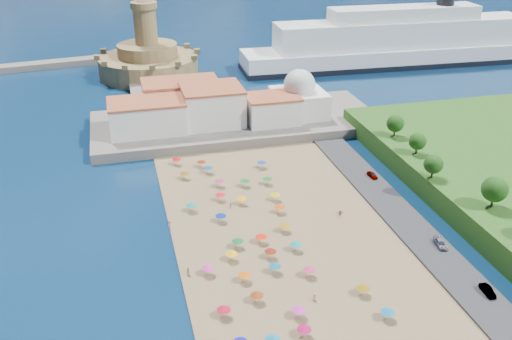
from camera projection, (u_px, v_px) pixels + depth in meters
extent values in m
plane|color=#071938|center=(268.00, 259.00, 116.15)|extent=(700.00, 700.00, 0.00)
cube|color=#59544C|center=(237.00, 123.00, 181.34)|extent=(90.00, 36.00, 3.00)
cube|color=#59544C|center=(156.00, 95.00, 207.02)|extent=(18.00, 70.00, 2.40)
cube|color=silver|center=(147.00, 117.00, 168.94)|extent=(22.00, 14.00, 9.00)
cube|color=silver|center=(212.00, 106.00, 174.75)|extent=(18.00, 16.00, 11.00)
cube|color=silver|center=(272.00, 110.00, 175.96)|extent=(16.00, 12.00, 8.00)
cube|color=silver|center=(181.00, 97.00, 183.62)|extent=(24.00, 14.00, 10.00)
cube|color=silver|center=(299.00, 103.00, 181.70)|extent=(16.00, 16.00, 8.00)
sphere|color=silver|center=(299.00, 85.00, 179.08)|extent=(10.00, 10.00, 10.00)
cylinder|color=silver|center=(300.00, 73.00, 177.42)|extent=(1.20, 1.20, 1.60)
cylinder|color=#99834C|center=(149.00, 66.00, 231.94)|extent=(40.00, 40.00, 8.00)
cylinder|color=#99834C|center=(147.00, 50.00, 229.10)|extent=(24.00, 24.00, 5.00)
cylinder|color=#99834C|center=(145.00, 26.00, 224.96)|extent=(9.00, 9.00, 14.00)
cylinder|color=#99834C|center=(144.00, 5.00, 221.38)|extent=(10.40, 10.40, 2.40)
cube|color=black|center=(399.00, 62.00, 248.27)|extent=(139.40, 25.77, 2.23)
cube|color=white|center=(400.00, 55.00, 246.95)|extent=(138.39, 25.33, 8.26)
cube|color=white|center=(402.00, 33.00, 242.74)|extent=(110.73, 20.63, 11.02)
cube|color=white|center=(404.00, 13.00, 239.14)|extent=(64.71, 15.25, 5.51)
cylinder|color=gray|center=(299.00, 313.00, 99.36)|extent=(0.07, 0.07, 2.00)
cone|color=#CD2BAA|center=(299.00, 309.00, 98.97)|extent=(2.50, 2.50, 0.60)
cylinder|color=gray|center=(221.00, 218.00, 128.41)|extent=(0.07, 0.07, 2.00)
cone|color=navy|center=(221.00, 215.00, 128.01)|extent=(2.50, 2.50, 0.60)
cylinder|color=gray|center=(280.00, 209.00, 132.00)|extent=(0.07, 0.07, 2.00)
cone|color=#F8460B|center=(280.00, 206.00, 131.61)|extent=(2.50, 2.50, 0.60)
cylinder|color=gray|center=(245.00, 183.00, 143.93)|extent=(0.07, 0.07, 2.00)
cone|color=#136D26|center=(245.00, 180.00, 143.53)|extent=(2.50, 2.50, 0.60)
cylinder|color=gray|center=(270.00, 254.00, 115.63)|extent=(0.07, 0.07, 2.00)
cone|color=maroon|center=(270.00, 250.00, 115.24)|extent=(2.50, 2.50, 0.60)
cone|color=#10729B|center=(272.00, 338.00, 92.52)|extent=(2.50, 2.50, 0.60)
cylinder|color=gray|center=(177.00, 162.00, 155.60)|extent=(0.07, 0.07, 2.00)
cone|color=red|center=(176.00, 159.00, 155.20)|extent=(2.50, 2.50, 0.60)
cylinder|color=gray|center=(387.00, 315.00, 98.92)|extent=(0.07, 0.07, 2.00)
cone|color=#11679E|center=(388.00, 311.00, 98.53)|extent=(2.50, 2.50, 0.60)
cylinder|color=gray|center=(262.00, 165.00, 153.87)|extent=(0.07, 0.07, 2.00)
cone|color=#0B3F9A|center=(262.00, 161.00, 153.48)|extent=(2.50, 2.50, 0.60)
cylinder|color=gray|center=(185.00, 176.00, 147.77)|extent=(0.07, 0.07, 2.00)
cone|color=#82520B|center=(184.00, 173.00, 147.38)|extent=(2.50, 2.50, 0.60)
cylinder|color=gray|center=(296.00, 247.00, 117.99)|extent=(0.07, 0.07, 2.00)
cone|color=#0E7E82|center=(296.00, 243.00, 117.60)|extent=(2.50, 2.50, 0.60)
cylinder|color=gray|center=(257.00, 298.00, 103.05)|extent=(0.07, 0.07, 2.00)
cone|color=#80340B|center=(257.00, 294.00, 102.66)|extent=(2.50, 2.50, 0.60)
cylinder|color=gray|center=(208.00, 170.00, 150.80)|extent=(0.07, 0.07, 2.00)
cone|color=#0D4F7B|center=(208.00, 167.00, 150.41)|extent=(2.50, 2.50, 0.60)
cylinder|color=gray|center=(219.00, 183.00, 143.83)|extent=(0.07, 0.07, 2.00)
cone|color=#B22662|center=(219.00, 180.00, 143.44)|extent=(2.50, 2.50, 0.60)
cylinder|color=gray|center=(220.00, 197.00, 137.30)|extent=(0.07, 0.07, 2.00)
cone|color=red|center=(220.00, 194.00, 136.90)|extent=(2.50, 2.50, 0.60)
cylinder|color=gray|center=(309.00, 272.00, 109.97)|extent=(0.07, 0.07, 2.00)
cone|color=#C1295F|center=(309.00, 269.00, 109.58)|extent=(2.50, 2.50, 0.60)
cylinder|color=gray|center=(224.00, 313.00, 99.43)|extent=(0.07, 0.07, 2.00)
cone|color=#B50E28|center=(224.00, 308.00, 99.04)|extent=(2.50, 2.50, 0.60)
cylinder|color=gray|center=(208.00, 271.00, 110.51)|extent=(0.07, 0.07, 2.00)
cone|color=#CA2B9B|center=(208.00, 267.00, 110.12)|extent=(2.50, 2.50, 0.60)
cylinder|color=gray|center=(244.00, 278.00, 108.50)|extent=(0.07, 0.07, 2.00)
cone|color=#E25E0A|center=(244.00, 274.00, 108.11)|extent=(2.50, 2.50, 0.60)
cylinder|color=gray|center=(261.00, 239.00, 120.60)|extent=(0.07, 0.07, 2.00)
cone|color=red|center=(261.00, 235.00, 120.21)|extent=(2.50, 2.50, 0.60)
cylinder|color=gray|center=(267.00, 181.00, 145.03)|extent=(0.07, 0.07, 2.00)
cone|color=#126921|center=(267.00, 178.00, 144.64)|extent=(2.50, 2.50, 0.60)
cylinder|color=gray|center=(242.00, 201.00, 135.61)|extent=(0.07, 0.07, 2.00)
cone|color=#F8AE0D|center=(242.00, 198.00, 135.22)|extent=(2.50, 2.50, 0.60)
cylinder|color=gray|center=(363.00, 291.00, 104.92)|extent=(0.07, 0.07, 2.00)
cone|color=#84640C|center=(363.00, 287.00, 104.52)|extent=(2.50, 2.50, 0.60)
cylinder|color=gray|center=(191.00, 208.00, 132.72)|extent=(0.07, 0.07, 2.00)
cone|color=#0E8069|center=(191.00, 204.00, 132.33)|extent=(2.50, 2.50, 0.60)
cylinder|color=gray|center=(275.00, 269.00, 111.10)|extent=(0.07, 0.07, 2.00)
cone|color=#0E5F86|center=(275.00, 265.00, 110.71)|extent=(2.50, 2.50, 0.60)
cylinder|color=gray|center=(238.00, 244.00, 119.04)|extent=(0.07, 0.07, 2.00)
cone|color=#116228|center=(238.00, 240.00, 118.65)|extent=(2.50, 2.50, 0.60)
cylinder|color=gray|center=(201.00, 164.00, 154.13)|extent=(0.07, 0.07, 2.00)
cone|color=maroon|center=(201.00, 161.00, 153.74)|extent=(2.50, 2.50, 0.60)
cylinder|color=gray|center=(285.00, 228.00, 124.63)|extent=(0.07, 0.07, 2.00)
cone|color=#A1730E|center=(285.00, 224.00, 124.24)|extent=(2.50, 2.50, 0.60)
cylinder|color=gray|center=(232.00, 256.00, 114.84)|extent=(0.07, 0.07, 2.00)
cone|color=#EDAA0C|center=(231.00, 253.00, 114.44)|extent=(2.50, 2.50, 0.60)
cylinder|color=gray|center=(275.00, 197.00, 137.40)|extent=(0.07, 0.07, 2.00)
cone|color=#C8B90A|center=(275.00, 194.00, 137.00)|extent=(2.50, 2.50, 0.60)
cylinder|color=gray|center=(304.00, 332.00, 95.03)|extent=(0.07, 0.07, 2.00)
cone|color=#A90D43|center=(304.00, 328.00, 94.64)|extent=(2.50, 2.50, 0.60)
imported|color=tan|center=(258.00, 168.00, 152.19)|extent=(1.31, 1.01, 1.79)
imported|color=tan|center=(170.00, 224.00, 126.29)|extent=(1.37, 1.35, 1.89)
imported|color=tan|center=(315.00, 297.00, 103.55)|extent=(0.80, 0.54, 1.59)
imported|color=tan|center=(340.00, 213.00, 130.51)|extent=(1.79, 1.06, 1.84)
imported|color=tan|center=(188.00, 271.00, 110.43)|extent=(1.05, 0.94, 1.80)
imported|color=tan|center=(231.00, 206.00, 133.76)|extent=(0.85, 0.66, 1.72)
imported|color=gray|center=(488.00, 291.00, 104.76)|extent=(1.72, 4.17, 1.34)
imported|color=gray|center=(372.00, 175.00, 147.98)|extent=(1.87, 3.87, 1.27)
imported|color=gray|center=(440.00, 243.00, 118.97)|extent=(2.44, 4.73, 1.31)
cylinder|color=#382314|center=(492.00, 201.00, 122.66)|extent=(0.50, 0.50, 3.14)
sphere|color=#14380F|center=(495.00, 189.00, 121.43)|extent=(5.65, 5.65, 5.65)
cylinder|color=#382314|center=(432.00, 173.00, 135.57)|extent=(0.50, 0.50, 2.56)
sphere|color=#14380F|center=(433.00, 164.00, 134.57)|extent=(4.61, 4.61, 4.61)
cylinder|color=#382314|center=(416.00, 149.00, 148.20)|extent=(0.50, 0.50, 2.53)
sphere|color=#14380F|center=(418.00, 141.00, 147.20)|extent=(4.55, 4.55, 4.55)
cylinder|color=#382314|center=(394.00, 132.00, 158.98)|extent=(0.50, 0.50, 2.72)
sphere|color=#14380F|center=(395.00, 123.00, 157.92)|extent=(4.89, 4.89, 4.89)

